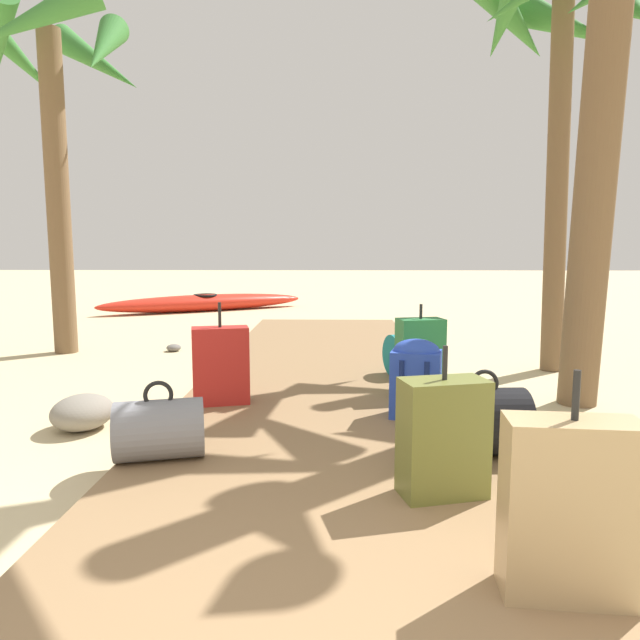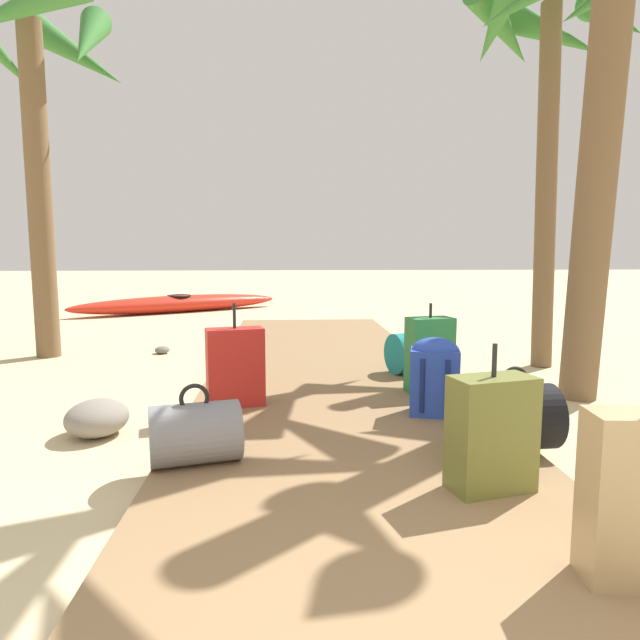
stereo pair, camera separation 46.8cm
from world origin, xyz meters
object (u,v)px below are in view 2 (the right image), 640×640
at_px(backpack_blue, 435,374).
at_px(kayak, 179,304).
at_px(suitcase_red, 235,367).
at_px(palm_tree_far_left, 36,76).
at_px(duffel_bag_teal, 416,352).
at_px(suitcase_olive, 492,433).
at_px(duffel_bag_grey, 195,433).
at_px(suitcase_green, 430,355).
at_px(palm_tree_far_right, 553,41).
at_px(duffel_bag_black, 513,417).

distance_m(backpack_blue, kayak, 8.22).
relative_size(suitcase_red, palm_tree_far_left, 0.19).
relative_size(suitcase_red, duffel_bag_teal, 1.34).
distance_m(suitcase_olive, backpack_blue, 1.26).
bearing_deg(kayak, duffel_bag_grey, -78.80).
xyz_separation_m(duffel_bag_grey, suitcase_green, (1.68, 1.45, 0.14)).
distance_m(suitcase_green, palm_tree_far_right, 3.61).
distance_m(duffel_bag_black, palm_tree_far_right, 4.32).
xyz_separation_m(duffel_bag_grey, palm_tree_far_right, (3.23, 2.81, 3.10)).
xyz_separation_m(duffel_bag_grey, palm_tree_far_left, (-2.27, 3.70, 2.92)).
relative_size(suitcase_olive, suitcase_green, 0.98).
height_order(duffel_bag_grey, palm_tree_far_left, palm_tree_far_left).
bearing_deg(kayak, suitcase_green, -64.30).
distance_m(duffel_bag_grey, duffel_bag_black, 1.84).
height_order(duffel_bag_teal, kayak, duffel_bag_teal).
bearing_deg(duffel_bag_black, suitcase_green, 96.90).
xyz_separation_m(duffel_bag_black, duffel_bag_teal, (-0.10, 2.08, 0.00)).
relative_size(duffel_bag_grey, palm_tree_far_right, 0.13).
relative_size(duffel_bag_grey, palm_tree_far_left, 0.13).
xyz_separation_m(duffel_bag_black, kayak, (-3.50, 8.27, -0.10)).
bearing_deg(palm_tree_far_left, palm_tree_far_right, -9.19).
height_order(duffel_bag_grey, palm_tree_far_right, palm_tree_far_right).
bearing_deg(suitcase_olive, backpack_blue, 87.51).
xyz_separation_m(suitcase_red, palm_tree_far_right, (3.11, 1.66, 2.98)).
distance_m(suitcase_red, palm_tree_far_right, 4.61).
relative_size(suitcase_olive, backpack_blue, 1.31).
distance_m(suitcase_red, duffel_bag_teal, 1.93).
height_order(suitcase_green, backpack_blue, suitcase_green).
relative_size(duffel_bag_black, palm_tree_far_right, 0.12).
relative_size(backpack_blue, palm_tree_far_right, 0.14).
bearing_deg(backpack_blue, suitcase_green, 78.83).
distance_m(suitcase_olive, duffel_bag_black, 0.65).
bearing_deg(duffel_bag_teal, suitcase_green, -94.71).
relative_size(suitcase_green, duffel_bag_teal, 1.28).
distance_m(suitcase_red, palm_tree_far_left, 4.48).
distance_m(suitcase_olive, duffel_bag_teal, 2.64).
height_order(suitcase_green, palm_tree_far_left, palm_tree_far_left).
relative_size(suitcase_olive, kayak, 0.18).
relative_size(duffel_bag_black, kayak, 0.12).
distance_m(suitcase_red, kayak, 7.46).
relative_size(backpack_blue, duffel_bag_black, 1.11).
bearing_deg(suitcase_olive, palm_tree_far_left, 132.36).
bearing_deg(suitcase_red, backpack_blue, -12.55).
height_order(suitcase_olive, kayak, suitcase_olive).
bearing_deg(suitcase_green, duffel_bag_teal, 85.29).
bearing_deg(palm_tree_far_left, suitcase_red, -46.91).
distance_m(suitcase_olive, palm_tree_far_left, 6.26).
distance_m(duffel_bag_grey, suitcase_olive, 1.57).
bearing_deg(suitcase_green, duffel_bag_grey, -139.22).
xyz_separation_m(duffel_bag_grey, suitcase_red, (0.12, 1.15, 0.13)).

